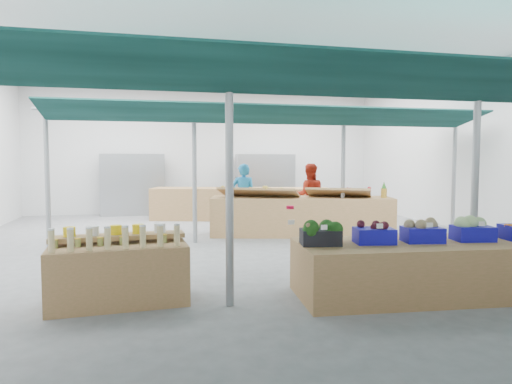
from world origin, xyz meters
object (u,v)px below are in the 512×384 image
at_px(fruit_counter, 301,216).
at_px(vendor_left, 243,197).
at_px(bottle_shelf, 119,271).
at_px(veg_counter, 436,268).
at_px(vendor_right, 309,196).

relative_size(fruit_counter, vendor_left, 2.50).
bearing_deg(bottle_shelf, vendor_left, 60.00).
xyz_separation_m(veg_counter, vendor_right, (0.42, 6.18, 0.50)).
height_order(veg_counter, fruit_counter, fruit_counter).
bearing_deg(vendor_left, fruit_counter, 151.68).
relative_size(veg_counter, vendor_right, 2.16).
bearing_deg(veg_counter, fruit_counter, 96.94).
bearing_deg(vendor_right, fruit_counter, 75.58).
height_order(veg_counter, vendor_right, vendor_right).
bearing_deg(fruit_counter, vendor_right, 75.58).
bearing_deg(fruit_counter, vendor_left, 151.68).
bearing_deg(vendor_right, vendor_left, 14.19).
distance_m(vendor_left, vendor_right, 1.80).
bearing_deg(vendor_right, bottle_shelf, 65.00).
height_order(fruit_counter, vendor_left, vendor_left).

